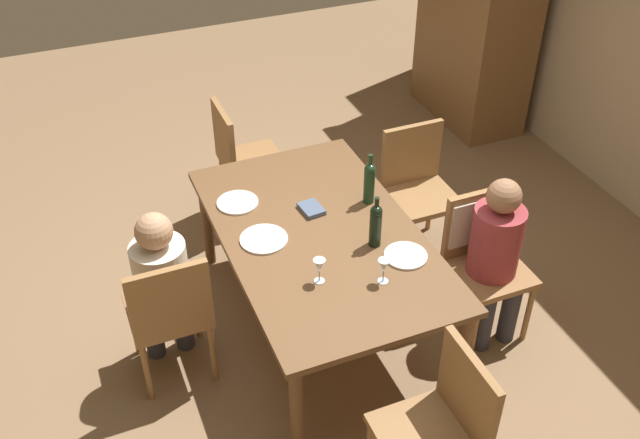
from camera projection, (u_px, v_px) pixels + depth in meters
The scene contains 18 objects.
ground_plane at pixel (320, 323), 4.66m from camera, with size 10.00×10.00×0.00m, color #846647.
armoire_cabinet at pixel (479, 0), 6.19m from camera, with size 1.18×0.62×2.18m.
dining_table at pixel (320, 243), 4.26m from camera, with size 1.85×1.10×0.73m.
chair_near at pixel (169, 311), 3.99m from camera, with size 0.44×0.44×0.92m.
chair_far_right at pixel (482, 243), 4.37m from camera, with size 0.46×0.44×0.92m.
chair_right_end at pixel (443, 422), 3.40m from camera, with size 0.44×0.44×0.92m.
chair_far_left at pixel (417, 182), 4.99m from camera, with size 0.44×0.44×0.92m.
chair_left_end at pixel (241, 155), 5.27m from camera, with size 0.44×0.44×0.92m.
person_woman_host at pixel (162, 282), 4.00m from camera, with size 0.35×0.30×1.13m.
person_man_bearded at pixel (497, 250), 4.22m from camera, with size 0.34×0.30×1.12m.
wine_bottle_tall_green at pixel (376, 224), 4.05m from camera, with size 0.07×0.07×0.32m.
wine_bottle_dark_red at pixel (369, 182), 4.38m from camera, with size 0.07×0.07×0.34m.
wine_glass_near_left at pixel (319, 266), 3.82m from camera, with size 0.07×0.07×0.15m.
wine_glass_centre at pixel (384, 266), 3.82m from camera, with size 0.07×0.07×0.15m.
dinner_plate_host at pixel (238, 203), 4.45m from camera, with size 0.26×0.26×0.01m, color silver.
dinner_plate_guest_left at pixel (264, 239), 4.16m from camera, with size 0.28×0.28×0.01m, color white.
dinner_plate_guest_right at pixel (406, 256), 4.04m from camera, with size 0.24×0.24×0.01m, color silver.
folded_napkin at pixel (311, 209), 4.38m from camera, with size 0.16×0.12×0.03m, color #4C5B75.
Camera 1 is at (3.06, -1.26, 3.34)m, focal length 40.77 mm.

